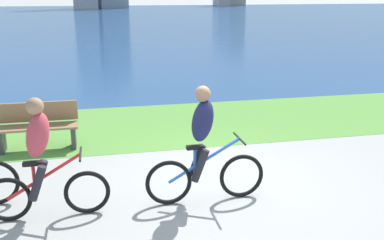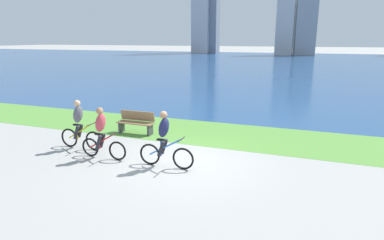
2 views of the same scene
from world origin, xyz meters
The scene contains 6 objects.
ground_plane centered at (0.00, 0.00, 0.00)m, with size 300.00×300.00×0.00m, color #9E9E99.
grass_strip_bayside centered at (0.00, 3.34, 0.00)m, with size 120.00×3.43×0.01m, color #59933D.
bay_water_surface centered at (0.00, 42.95, 0.00)m, with size 300.00×75.78×0.00m, color navy.
cyclist_lead centered at (-0.34, -0.53, 0.84)m, with size 1.74×0.52×1.70m.
cyclist_trailing centered at (-2.51, -0.55, 0.83)m, with size 1.63×0.52×1.66m.
bench_near_path centered at (-2.90, 2.27, 0.45)m, with size 1.50×0.47×0.90m.
Camera 1 is at (-1.75, -6.17, 2.95)m, focal length 41.21 mm.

